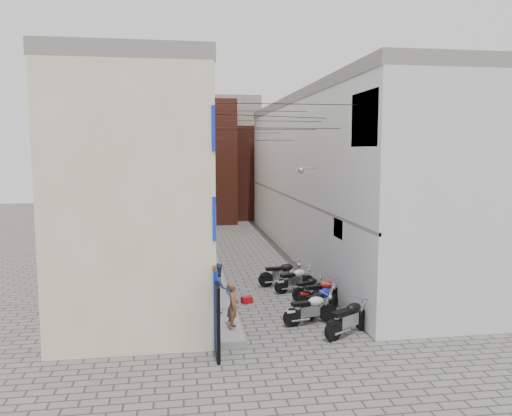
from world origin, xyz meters
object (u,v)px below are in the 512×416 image
motorcycle_b (310,308)px  person_a (233,305)px  motorcycle_a (349,316)px  motorcycle_g (282,273)px  motorcycle_d (322,291)px  red_crate (247,300)px  water_jug_near (232,295)px  motorcycle_e (309,286)px  person_b (218,287)px  motorcycle_c (321,300)px  motorcycle_f (295,278)px  water_jug_far (231,292)px

motorcycle_b → person_a: person_a is taller
motorcycle_a → motorcycle_g: 6.18m
motorcycle_d → person_a: bearing=-67.8°
motorcycle_a → motorcycle_d: bearing=148.4°
motorcycle_a → red_crate: bearing=-175.4°
water_jug_near → motorcycle_e: bearing=-2.6°
motorcycle_b → person_b: person_b is taller
person_a → motorcycle_g: bearing=-14.3°
motorcycle_c → motorcycle_e: motorcycle_c is taller
motorcycle_d → motorcycle_g: (-0.98, 2.93, 0.03)m
motorcycle_f → water_jug_far: motorcycle_f is taller
motorcycle_e → person_a: (-3.49, -3.66, 0.52)m
motorcycle_c → motorcycle_g: bearing=149.8°
motorcycle_d → motorcycle_g: 3.09m
motorcycle_c → motorcycle_d: motorcycle_c is taller
motorcycle_b → motorcycle_e: motorcycle_b is taller
motorcycle_e → water_jug_far: 3.17m
motorcycle_d → motorcycle_g: size_ratio=0.94×
motorcycle_e → motorcycle_f: size_ratio=0.86×
person_a → water_jug_near: 3.90m
motorcycle_c → motorcycle_f: size_ratio=1.03×
person_b → water_jug_far: bearing=-20.9°
motorcycle_a → person_b: person_b is taller
motorcycle_g → person_b: (-3.10, -3.78, 0.51)m
motorcycle_f → motorcycle_g: motorcycle_g is taller
motorcycle_c → water_jug_near: size_ratio=4.21×
motorcycle_b → person_b: bearing=-122.4°
water_jug_near → motorcycle_f: bearing=17.2°
motorcycle_g → water_jug_near: 3.02m
water_jug_near → motorcycle_g: bearing=36.5°
motorcycle_c → water_jug_near: motorcycle_c is taller
motorcycle_f → red_crate: motorcycle_f is taller
motorcycle_d → red_crate: bearing=-117.4°
motorcycle_b → red_crate: 3.30m
motorcycle_a → person_a: size_ratio=1.43×
motorcycle_d → motorcycle_f: motorcycle_d is taller
motorcycle_a → person_a: 3.78m
person_a → water_jug_far: size_ratio=2.68×
motorcycle_a → person_b: bearing=-151.2°
person_a → person_b: bearing=22.7°
person_a → motorcycle_b: bearing=-64.3°
water_jug_far → red_crate: 0.90m
motorcycle_e → person_b: (-3.83, -1.86, 0.64)m
person_b → water_jug_far: person_b is taller
motorcycle_c → person_a: person_a is taller
motorcycle_e → motorcycle_c: bearing=-30.2°
motorcycle_f → person_b: (-3.48, -2.86, 0.55)m
motorcycle_f → motorcycle_b: bearing=-26.9°
motorcycle_b → water_jug_far: motorcycle_b is taller
motorcycle_a → motorcycle_d: motorcycle_a is taller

